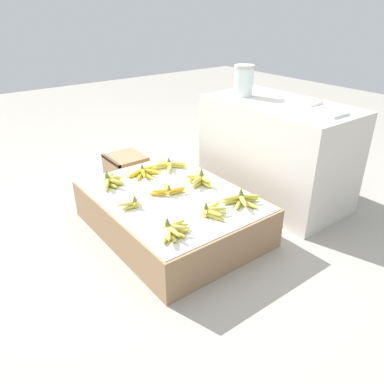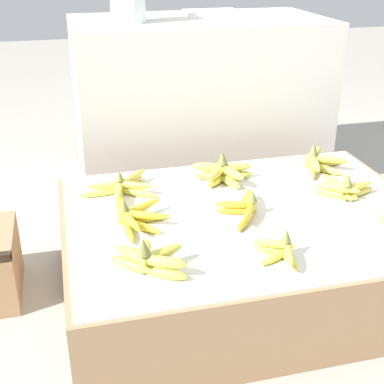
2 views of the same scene
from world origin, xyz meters
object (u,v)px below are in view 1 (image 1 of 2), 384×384
object	(u,v)px
banana_bunch_front_midleft	(132,203)
banana_bunch_back_left	(168,165)
banana_bunch_middle_left	(144,172)
wooden_crate	(126,168)
banana_bunch_back_midleft	(200,179)
glass_jar	(244,81)
banana_bunch_middle_midleft	(168,190)
banana_bunch_back_midright	(241,200)
foam_tray_white	(302,101)
banana_bunch_front_left	(111,181)
banana_bunch_front_midright	(173,231)
banana_bunch_middle_midright	(211,210)

from	to	relation	value
banana_bunch_front_midleft	banana_bunch_back_left	distance (m)	0.60
banana_bunch_middle_left	wooden_crate	bearing A→B (deg)	166.84
banana_bunch_back_left	banana_bunch_back_midleft	bearing A→B (deg)	2.58
wooden_crate	glass_jar	distance (m)	1.17
banana_bunch_front_midleft	banana_bunch_middle_midleft	world-z (taller)	same
banana_bunch_back_midright	foam_tray_white	xyz separation A→B (m)	(-0.20, 0.73, 0.44)
banana_bunch_front_left	banana_bunch_front_midleft	world-z (taller)	banana_bunch_front_left
banana_bunch_front_midright	banana_bunch_middle_midleft	distance (m)	0.47
banana_bunch_front_midright	banana_bunch_back_midleft	bearing A→B (deg)	128.91
banana_bunch_front_left	banana_bunch_back_left	size ratio (longest dim) A/B	0.78
banana_bunch_front_midleft	banana_bunch_back_left	world-z (taller)	same
wooden_crate	banana_bunch_front_midright	world-z (taller)	banana_bunch_front_midright
banana_bunch_middle_midright	banana_bunch_front_midleft	bearing A→B (deg)	-138.57
banana_bunch_middle_midleft	banana_bunch_back_midright	world-z (taller)	banana_bunch_back_midright
banana_bunch_front_left	banana_bunch_back_midleft	bearing A→B (deg)	54.54
glass_jar	banana_bunch_front_left	bearing A→B (deg)	-96.31
banana_bunch_front_midright	banana_bunch_middle_left	world-z (taller)	banana_bunch_front_midright
banana_bunch_back_midright	glass_jar	bearing A→B (deg)	137.00
banana_bunch_middle_midleft	banana_bunch_back_midright	size ratio (longest dim) A/B	0.96
banana_bunch_front_midright	banana_bunch_back_midright	world-z (taller)	banana_bunch_back_midright
banana_bunch_back_midright	banana_bunch_front_midleft	bearing A→B (deg)	-124.39
banana_bunch_front_midright	banana_bunch_middle_midleft	world-z (taller)	banana_bunch_front_midright
banana_bunch_middle_midleft	banana_bunch_middle_midright	size ratio (longest dim) A/B	1.05
foam_tray_white	wooden_crate	bearing A→B (deg)	-139.83
banana_bunch_front_midright	banana_bunch_front_midleft	bearing A→B (deg)	-177.14
banana_bunch_middle_midleft	foam_tray_white	xyz separation A→B (m)	(0.18, 1.00, 0.45)
banana_bunch_front_midright	banana_bunch_back_midright	xyz separation A→B (m)	(-0.03, 0.52, -0.00)
banana_bunch_middle_midleft	banana_bunch_back_midright	xyz separation A→B (m)	(0.37, 0.27, 0.00)
banana_bunch_front_midleft	glass_jar	size ratio (longest dim) A/B	0.75
banana_bunch_middle_midright	banana_bunch_middle_midleft	bearing A→B (deg)	-172.20
banana_bunch_back_midright	banana_bunch_middle_left	bearing A→B (deg)	-160.93
wooden_crate	banana_bunch_back_left	world-z (taller)	banana_bunch_back_left
banana_bunch_front_left	banana_bunch_back_midright	distance (m)	0.87
banana_bunch_front_midleft	banana_bunch_front_midright	xyz separation A→B (m)	(0.40, 0.02, 0.00)
banana_bunch_front_midright	banana_bunch_back_left	size ratio (longest dim) A/B	0.86
banana_bunch_front_midright	banana_bunch_middle_midright	size ratio (longest dim) A/B	1.01
wooden_crate	banana_bunch_front_midleft	size ratio (longest dim) A/B	1.85
banana_bunch_middle_midleft	banana_bunch_front_midright	bearing A→B (deg)	-30.87
banana_bunch_front_midleft	banana_bunch_back_midright	xyz separation A→B (m)	(0.37, 0.54, 0.00)
banana_bunch_front_left	banana_bunch_middle_midright	xyz separation A→B (m)	(0.69, 0.28, -0.00)
foam_tray_white	banana_bunch_front_midleft	bearing A→B (deg)	-97.58
wooden_crate	banana_bunch_middle_midright	world-z (taller)	banana_bunch_middle_midright
wooden_crate	banana_bunch_back_midleft	world-z (taller)	banana_bunch_back_midleft
banana_bunch_front_midleft	foam_tray_white	bearing A→B (deg)	82.42
wooden_crate	banana_bunch_front_midright	size ratio (longest dim) A/B	1.39
banana_bunch_front_midleft	banana_bunch_front_midright	world-z (taller)	banana_bunch_front_midright
banana_bunch_front_left	foam_tray_white	distance (m)	1.40
banana_bunch_front_midright	banana_bunch_middle_left	bearing A→B (deg)	159.96
banana_bunch_front_left	banana_bunch_front_midright	world-z (taller)	banana_bunch_front_left
banana_bunch_back_left	glass_jar	distance (m)	0.82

